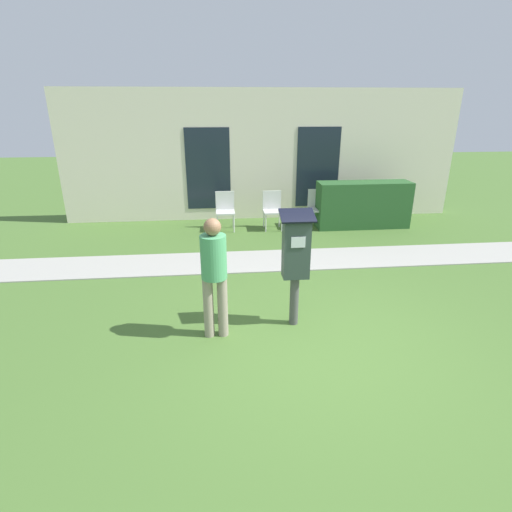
{
  "coord_description": "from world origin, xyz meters",
  "views": [
    {
      "loc": [
        -1.21,
        -4.15,
        2.84
      ],
      "look_at": [
        -0.75,
        0.49,
        1.05
      ],
      "focal_mm": 28.0,
      "sensor_mm": 36.0,
      "label": 1
    }
  ],
  "objects_px": {
    "person_standing": "(214,270)",
    "outdoor_chair_middle": "(272,207)",
    "outdoor_chair_left": "(225,208)",
    "outdoor_chair_right": "(318,205)",
    "parking_meter": "(296,254)"
  },
  "relations": [
    {
      "from": "person_standing",
      "to": "outdoor_chair_middle",
      "type": "distance_m",
      "value": 4.89
    },
    {
      "from": "outdoor_chair_left",
      "to": "outdoor_chair_right",
      "type": "height_order",
      "value": "same"
    },
    {
      "from": "person_standing",
      "to": "outdoor_chair_right",
      "type": "bearing_deg",
      "value": 49.14
    },
    {
      "from": "outdoor_chair_left",
      "to": "outdoor_chair_right",
      "type": "distance_m",
      "value": 2.25
    },
    {
      "from": "outdoor_chair_left",
      "to": "outdoor_chair_middle",
      "type": "xyz_separation_m",
      "value": [
        1.12,
        -0.04,
        0.0
      ]
    },
    {
      "from": "parking_meter",
      "to": "person_standing",
      "type": "relative_size",
      "value": 1.01
    },
    {
      "from": "outdoor_chair_right",
      "to": "outdoor_chair_middle",
      "type": "bearing_deg",
      "value": -171.15
    },
    {
      "from": "person_standing",
      "to": "outdoor_chair_middle",
      "type": "height_order",
      "value": "person_standing"
    },
    {
      "from": "outdoor_chair_left",
      "to": "outdoor_chair_right",
      "type": "relative_size",
      "value": 1.0
    },
    {
      "from": "parking_meter",
      "to": "person_standing",
      "type": "height_order",
      "value": "parking_meter"
    },
    {
      "from": "person_standing",
      "to": "outdoor_chair_middle",
      "type": "bearing_deg",
      "value": 60.44
    },
    {
      "from": "person_standing",
      "to": "outdoor_chair_middle",
      "type": "relative_size",
      "value": 1.76
    },
    {
      "from": "parking_meter",
      "to": "outdoor_chair_left",
      "type": "height_order",
      "value": "parking_meter"
    },
    {
      "from": "outdoor_chair_right",
      "to": "person_standing",
      "type": "bearing_deg",
      "value": -113.26
    },
    {
      "from": "outdoor_chair_middle",
      "to": "parking_meter",
      "type": "bearing_deg",
      "value": -107.63
    }
  ]
}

